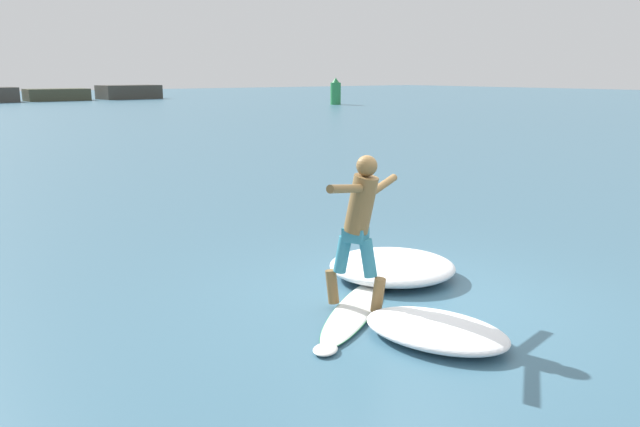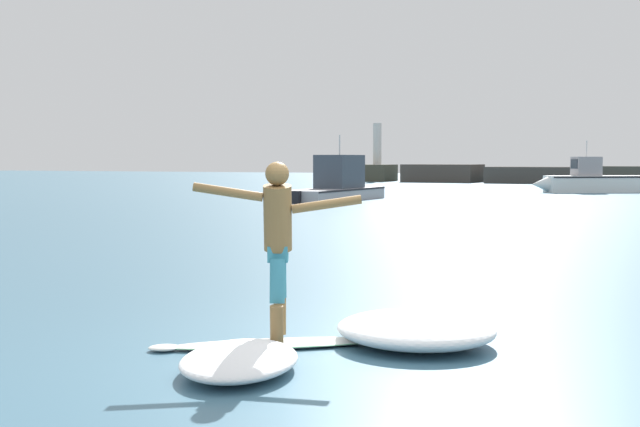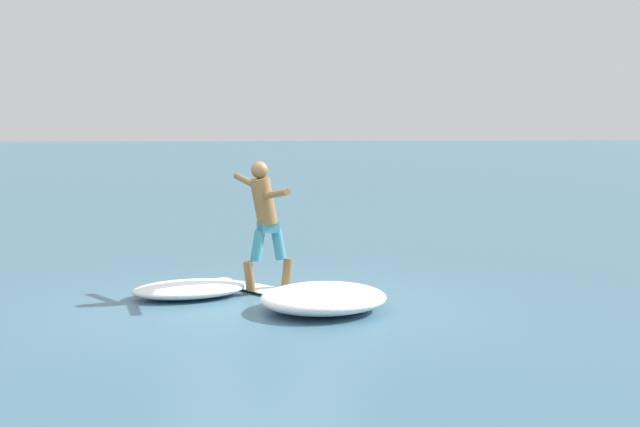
{
  "view_description": "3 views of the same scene",
  "coord_description": "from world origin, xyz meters",
  "px_view_note": "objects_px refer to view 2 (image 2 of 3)",
  "views": [
    {
      "loc": [
        -5.27,
        -5.08,
        2.74
      ],
      "look_at": [
        -0.64,
        1.02,
        1.01
      ],
      "focal_mm": 35.0,
      "sensor_mm": 36.0,
      "label": 1
    },
    {
      "loc": [
        3.25,
        -7.71,
        1.89
      ],
      "look_at": [
        -0.84,
        1.23,
        1.28
      ],
      "focal_mm": 50.0,
      "sensor_mm": 36.0,
      "label": 2
    },
    {
      "loc": [
        11.56,
        -0.28,
        2.4
      ],
      "look_at": [
        -0.63,
        0.85,
        1.14
      ],
      "focal_mm": 50.0,
      "sensor_mm": 36.0,
      "label": 3
    }
  ],
  "objects_px": {
    "fishing_boat_near_jetty": "(592,181)",
    "surfboard": "(274,344)",
    "small_boat_offshore": "(337,185)",
    "surfer": "(278,236)"
  },
  "relations": [
    {
      "from": "fishing_boat_near_jetty",
      "to": "surfboard",
      "type": "bearing_deg",
      "value": -86.4
    },
    {
      "from": "surfboard",
      "to": "small_boat_offshore",
      "type": "xyz_separation_m",
      "value": [
        -11.88,
        28.93,
        0.64
      ]
    },
    {
      "from": "fishing_boat_near_jetty",
      "to": "small_boat_offshore",
      "type": "bearing_deg",
      "value": -122.05
    },
    {
      "from": "fishing_boat_near_jetty",
      "to": "surfer",
      "type": "bearing_deg",
      "value": -86.33
    },
    {
      "from": "surfboard",
      "to": "surfer",
      "type": "xyz_separation_m",
      "value": [
        0.05,
        -0.03,
        1.09
      ]
    },
    {
      "from": "surfboard",
      "to": "small_boat_offshore",
      "type": "relative_size",
      "value": 0.25
    },
    {
      "from": "surfer",
      "to": "small_boat_offshore",
      "type": "height_order",
      "value": "small_boat_offshore"
    },
    {
      "from": "surfer",
      "to": "small_boat_offshore",
      "type": "xyz_separation_m",
      "value": [
        -11.94,
        28.95,
        -0.44
      ]
    },
    {
      "from": "surfboard",
      "to": "small_boat_offshore",
      "type": "bearing_deg",
      "value": 112.33
    },
    {
      "from": "fishing_boat_near_jetty",
      "to": "small_boat_offshore",
      "type": "height_order",
      "value": "small_boat_offshore"
    }
  ]
}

